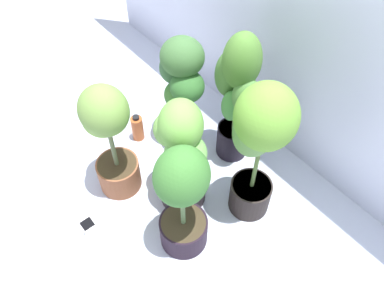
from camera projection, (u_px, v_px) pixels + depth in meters
ground_plane at (164, 202)px, 2.33m from camera, size 8.00×8.00×0.00m
potted_plant_back_center at (237, 91)px, 2.17m from camera, size 0.36×0.25×0.89m
potted_plant_center at (181, 153)px, 2.04m from camera, size 0.41×0.33×0.76m
potted_plant_front_left at (109, 134)px, 2.09m from camera, size 0.39×0.32×0.77m
potted_plant_front_right at (182, 197)px, 1.87m from camera, size 0.34×0.34×0.74m
potted_plant_back_left at (182, 85)px, 2.30m from camera, size 0.39×0.33×0.76m
potted_plant_back_right at (259, 139)px, 1.88m from camera, size 0.41×0.41×0.91m
hygrometer_box at (88, 225)px, 2.22m from camera, size 0.08×0.08×0.03m
nutrient_bottle at (137, 128)px, 2.56m from camera, size 0.08×0.08×0.20m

